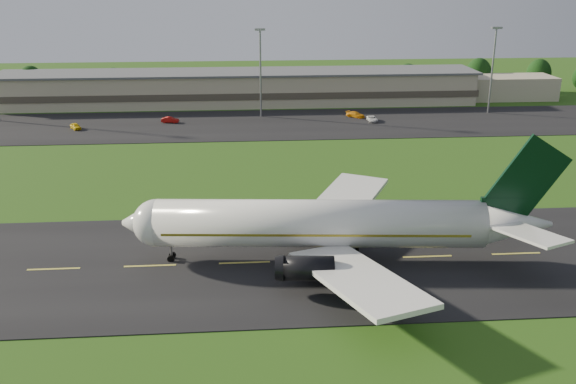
{
  "coord_description": "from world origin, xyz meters",
  "views": [
    {
      "loc": [
        -0.2,
        -68.83,
        32.66
      ],
      "look_at": [
        5.77,
        8.0,
        6.0
      ],
      "focal_mm": 40.0,
      "sensor_mm": 36.0,
      "label": 1
    }
  ],
  "objects": [
    {
      "name": "service_vehicle_d",
      "position": [
        27.03,
        77.26,
        0.76
      ],
      "size": [
        4.68,
        4.37,
        1.32
      ],
      "primitive_type": "imported",
      "rotation": [
        0.0,
        0.0,
        0.87
      ],
      "color": "orange",
      "rests_on": "apron"
    },
    {
      "name": "service_vehicle_b",
      "position": [
        -15.75,
        74.92,
        0.75
      ],
      "size": [
        4.14,
        2.17,
        1.3
      ],
      "primitive_type": "imported",
      "rotation": [
        0.0,
        0.0,
        1.36
      ],
      "color": "#A30D0A",
      "rests_on": "apron"
    },
    {
      "name": "service_vehicle_a",
      "position": [
        -35.61,
        70.2,
        0.74
      ],
      "size": [
        3.26,
        4.01,
        1.29
      ],
      "primitive_type": "imported",
      "rotation": [
        0.0,
        0.0,
        0.55
      ],
      "color": "yellow",
      "rests_on": "apron"
    },
    {
      "name": "apron",
      "position": [
        0.0,
        72.0,
        0.05
      ],
      "size": [
        260.0,
        30.0,
        0.1
      ],
      "primitive_type": "cube",
      "color": "black",
      "rests_on": "ground"
    },
    {
      "name": "ground",
      "position": [
        0.0,
        0.0,
        0.0
      ],
      "size": [
        360.0,
        360.0,
        0.0
      ],
      "primitive_type": "plane",
      "color": "#244C13",
      "rests_on": "ground"
    },
    {
      "name": "service_vehicle_c",
      "position": [
        30.07,
        72.73,
        0.7
      ],
      "size": [
        2.02,
        4.33,
        1.2
      ],
      "primitive_type": "imported",
      "rotation": [
        0.0,
        0.0,
        0.01
      ],
      "color": "silver",
      "rests_on": "apron"
    },
    {
      "name": "tree_line",
      "position": [
        30.68,
        106.22,
        4.75
      ],
      "size": [
        197.65,
        8.88,
        9.76
      ],
      "color": "black",
      "rests_on": "ground"
    },
    {
      "name": "taxiway",
      "position": [
        0.0,
        0.0,
        0.05
      ],
      "size": [
        220.0,
        30.0,
        0.1
      ],
      "primitive_type": "cube",
      "color": "black",
      "rests_on": "ground"
    },
    {
      "name": "airliner",
      "position": [
        9.66,
        -0.07,
        4.66
      ],
      "size": [
        51.28,
        42.02,
        15.57
      ],
      "rotation": [
        0.0,
        0.0,
        -0.09
      ],
      "color": "white",
      "rests_on": "ground"
    },
    {
      "name": "light_mast_centre",
      "position": [
        5.0,
        80.0,
        12.74
      ],
      "size": [
        2.4,
        1.2,
        20.35
      ],
      "color": "gray",
      "rests_on": "ground"
    },
    {
      "name": "light_mast_east",
      "position": [
        60.0,
        80.0,
        12.74
      ],
      "size": [
        2.4,
        1.2,
        20.35
      ],
      "color": "gray",
      "rests_on": "ground"
    },
    {
      "name": "terminal",
      "position": [
        6.4,
        96.18,
        3.99
      ],
      "size": [
        145.0,
        16.0,
        8.4
      ],
      "color": "tan",
      "rests_on": "ground"
    }
  ]
}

